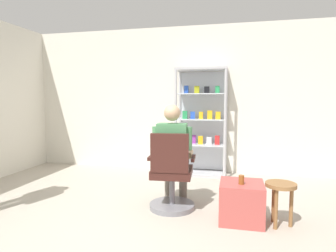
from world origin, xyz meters
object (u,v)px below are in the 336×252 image
(display_cabinet_main, at_px, (202,121))
(tea_glass, at_px, (241,180))
(wooden_stool, at_px, (281,192))
(storage_crate, at_px, (241,202))
(seated_shopkeeper, at_px, (173,150))
(office_chair, at_px, (171,178))

(display_cabinet_main, distance_m, tea_glass, 2.19)
(wooden_stool, bearing_deg, storage_crate, 174.68)
(display_cabinet_main, distance_m, wooden_stool, 2.36)
(seated_shopkeeper, bearing_deg, tea_glass, -23.55)
(storage_crate, relative_size, tea_glass, 4.76)
(office_chair, height_order, wooden_stool, office_chair)
(tea_glass, bearing_deg, seated_shopkeeper, 156.45)
(tea_glass, bearing_deg, office_chair, 166.28)
(seated_shopkeeper, xyz_separation_m, storage_crate, (0.84, -0.30, -0.49))
(wooden_stool, bearing_deg, office_chair, 171.84)
(office_chair, relative_size, storage_crate, 2.02)
(storage_crate, distance_m, tea_glass, 0.27)
(office_chair, height_order, storage_crate, office_chair)
(wooden_stool, bearing_deg, display_cabinet_main, 118.03)
(storage_crate, distance_m, wooden_stool, 0.43)
(display_cabinet_main, height_order, storage_crate, display_cabinet_main)
(storage_crate, height_order, tea_glass, tea_glass)
(display_cabinet_main, xyz_separation_m, tea_glass, (0.66, -2.04, -0.48))
(display_cabinet_main, relative_size, wooden_stool, 4.06)
(office_chair, height_order, tea_glass, office_chair)
(office_chair, xyz_separation_m, wooden_stool, (1.23, -0.18, -0.02))
(seated_shopkeeper, bearing_deg, display_cabinet_main, 84.27)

